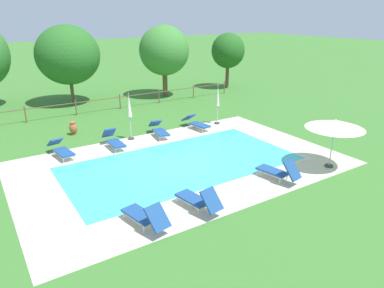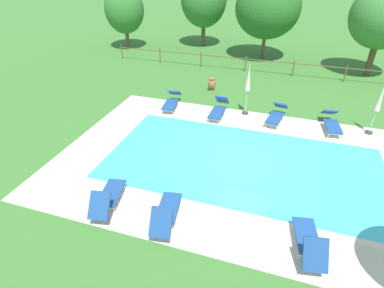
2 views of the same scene
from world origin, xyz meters
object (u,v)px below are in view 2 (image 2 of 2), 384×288
(sun_lounger_north_near_steps, at_px, (332,122))
(sun_lounger_south_mid, at_px, (108,196))
(sun_lounger_north_end, at_px, (171,101))
(terracotta_urn_near_fence, at_px, (212,84))
(tree_centre, at_px, (384,16))
(patio_umbrella_closed_row_mid_west, at_px, (248,82))
(sun_lounger_north_mid, at_px, (166,212))
(sun_lounger_south_near_corner, at_px, (277,114))
(sun_lounger_south_end, at_px, (309,241))
(sun_lounger_north_far, at_px, (218,109))
(tree_far_east, at_px, (124,9))
(tree_far_west, at_px, (268,8))
(patio_umbrella_closed_row_west, at_px, (379,102))

(sun_lounger_north_near_steps, relative_size, sun_lounger_south_mid, 1.05)
(sun_lounger_north_end, distance_m, terracotta_urn_near_fence, 3.22)
(sun_lounger_north_end, distance_m, tree_centre, 13.87)
(patio_umbrella_closed_row_mid_west, bearing_deg, sun_lounger_north_near_steps, -5.63)
(sun_lounger_north_near_steps, xyz_separation_m, sun_lounger_north_mid, (-4.97, -7.59, 0.03))
(sun_lounger_south_near_corner, height_order, sun_lounger_south_mid, sun_lounger_south_mid)
(sun_lounger_north_near_steps, height_order, sun_lounger_south_near_corner, sun_lounger_south_near_corner)
(sun_lounger_north_near_steps, bearing_deg, sun_lounger_south_end, -97.35)
(sun_lounger_north_far, bearing_deg, sun_lounger_south_mid, -103.74)
(sun_lounger_south_near_corner, xyz_separation_m, tree_centre, (5.06, 8.53, 3.26))
(sun_lounger_north_near_steps, distance_m, tree_centre, 9.51)
(sun_lounger_north_mid, bearing_deg, sun_lounger_north_end, 110.22)
(terracotta_urn_near_fence, bearing_deg, sun_lounger_north_mid, -82.40)
(patio_umbrella_closed_row_mid_west, height_order, tree_centre, tree_centre)
(sun_lounger_south_end, relative_size, tree_far_east, 0.39)
(terracotta_urn_near_fence, bearing_deg, sun_lounger_north_far, -69.57)
(sun_lounger_south_mid, relative_size, tree_centre, 0.36)
(sun_lounger_south_mid, bearing_deg, sun_lounger_south_end, 0.95)
(sun_lounger_south_end, bearing_deg, sun_lounger_south_mid, -179.05)
(sun_lounger_south_end, xyz_separation_m, tree_centre, (3.57, 15.98, 3.23))
(sun_lounger_north_near_steps, height_order, sun_lounger_north_end, sun_lounger_north_near_steps)
(sun_lounger_north_near_steps, relative_size, sun_lounger_north_mid, 1.07)
(sun_lounger_north_far, bearing_deg, sun_lounger_north_near_steps, 3.21)
(sun_lounger_north_far, xyz_separation_m, tree_far_west, (0.82, 10.41, 3.18))
(sun_lounger_north_near_steps, xyz_separation_m, tree_far_west, (-4.38, 10.12, 3.20))
(patio_umbrella_closed_row_mid_west, bearing_deg, sun_lounger_south_end, -68.90)
(patio_umbrella_closed_row_west, bearing_deg, sun_lounger_north_end, -178.51)
(sun_lounger_north_far, height_order, sun_lounger_south_mid, sun_lounger_south_mid)
(tree_far_west, xyz_separation_m, tree_centre, (6.99, -1.57, 0.06))
(sun_lounger_north_near_steps, relative_size, tree_far_west, 0.37)
(sun_lounger_north_mid, xyz_separation_m, sun_lounger_north_end, (-2.77, 7.51, -0.03))
(sun_lounger_north_near_steps, height_order, sun_lounger_north_far, sun_lounger_north_far)
(sun_lounger_north_far, bearing_deg, tree_centre, 48.51)
(sun_lounger_north_mid, relative_size, sun_lounger_south_near_corner, 0.94)
(sun_lounger_south_near_corner, height_order, tree_far_west, tree_far_west)
(sun_lounger_south_near_corner, bearing_deg, sun_lounger_south_mid, -120.91)
(sun_lounger_north_mid, height_order, sun_lounger_south_near_corner, sun_lounger_north_mid)
(sun_lounger_south_near_corner, xyz_separation_m, tree_far_west, (-1.93, 10.10, 3.19))
(sun_lounger_north_near_steps, height_order, patio_umbrella_closed_row_mid_west, patio_umbrella_closed_row_mid_west)
(sun_lounger_south_near_corner, relative_size, terracotta_urn_near_fence, 2.81)
(sun_lounger_north_near_steps, bearing_deg, sun_lounger_north_end, -179.39)
(sun_lounger_south_near_corner, bearing_deg, sun_lounger_north_near_steps, -0.52)
(patio_umbrella_closed_row_west, height_order, terracotta_urn_near_fence, patio_umbrella_closed_row_west)
(sun_lounger_south_mid, height_order, tree_centre, tree_centre)
(terracotta_urn_near_fence, height_order, tree_far_west, tree_far_west)
(sun_lounger_north_near_steps, xyz_separation_m, sun_lounger_south_near_corner, (-2.45, 0.02, 0.00))
(sun_lounger_south_mid, relative_size, tree_far_east, 0.41)
(patio_umbrella_closed_row_west, relative_size, tree_far_east, 0.49)
(sun_lounger_north_near_steps, distance_m, sun_lounger_south_near_corner, 2.45)
(sun_lounger_north_near_steps, bearing_deg, tree_far_west, 113.40)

